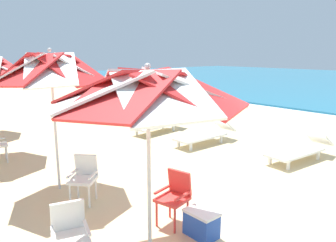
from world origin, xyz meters
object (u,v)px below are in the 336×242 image
plastic_chair_1 (175,194)px  plastic_chair_2 (84,176)px  cooler_box (201,223)px  sun_lounger_2 (205,134)px  beach_umbrella_0 (148,90)px  sun_lounger_1 (300,149)px  plastic_chair_0 (70,232)px  beach_umbrella_1 (51,70)px  sun_lounger_3 (160,124)px

plastic_chair_1 → plastic_chair_2: 1.83m
plastic_chair_2 → cooler_box: size_ratio=1.73×
plastic_chair_2 → sun_lounger_2: 4.74m
beach_umbrella_0 → sun_lounger_1: size_ratio=1.17×
plastic_chair_0 → beach_umbrella_1: beach_umbrella_1 is taller
beach_umbrella_0 → sun_lounger_1: beach_umbrella_0 is taller
plastic_chair_1 → beach_umbrella_1: beach_umbrella_1 is taller
sun_lounger_3 → beach_umbrella_0: bearing=-41.1°
plastic_chair_2 → sun_lounger_2: (-1.17, 4.59, -0.22)m
plastic_chair_0 → sun_lounger_3: (-4.87, 5.55, -0.22)m
beach_umbrella_0 → beach_umbrella_1: (-2.95, 0.00, 0.13)m
plastic_chair_0 → plastic_chair_2: same height
sun_lounger_1 → sun_lounger_2: bearing=-166.4°
plastic_chair_1 → cooler_box: plastic_chair_1 is taller
beach_umbrella_1 → sun_lounger_1: (2.34, 5.35, -2.10)m
beach_umbrella_0 → sun_lounger_3: (-5.31, 4.63, -1.97)m
sun_lounger_2 → sun_lounger_3: 2.05m
sun_lounger_2 → beach_umbrella_0: bearing=-55.3°
plastic_chair_0 → plastic_chair_1: 1.74m
cooler_box → sun_lounger_3: bearing=145.4°
beach_umbrella_1 → sun_lounger_1: beach_umbrella_1 is taller
beach_umbrella_0 → sun_lounger_2: (-3.26, 4.71, -1.97)m
sun_lounger_2 → sun_lounger_3: (-2.05, -0.08, 0.00)m
beach_umbrella_1 → cooler_box: beach_umbrella_1 is taller
sun_lounger_1 → cooler_box: bearing=-80.5°
plastic_chair_1 → plastic_chair_0: bearing=-91.5°
beach_umbrella_1 → cooler_box: (3.09, 0.87, -2.18)m
sun_lounger_1 → cooler_box: size_ratio=4.39×
beach_umbrella_0 → plastic_chair_0: size_ratio=2.98×
plastic_chair_1 → plastic_chair_2: same height
plastic_chair_0 → sun_lounger_1: 6.28m
beach_umbrella_1 → sun_lounger_1: bearing=66.3°
plastic_chair_0 → cooler_box: plastic_chair_0 is taller
plastic_chair_2 → sun_lounger_1: plastic_chair_2 is taller
plastic_chair_0 → plastic_chair_1: size_ratio=1.00×
plastic_chair_1 → sun_lounger_1: 4.54m
beach_umbrella_0 → plastic_chair_1: bearing=115.7°
plastic_chair_2 → sun_lounger_1: size_ratio=0.39×
sun_lounger_2 → beach_umbrella_1: bearing=-86.3°
plastic_chair_0 → sun_lounger_1: (-0.17, 6.27, -0.22)m
sun_lounger_2 → plastic_chair_2: bearing=-75.7°
beach_umbrella_0 → sun_lounger_1: (-0.61, 5.35, -1.97)m
sun_lounger_3 → beach_umbrella_1: bearing=-63.0°
plastic_chair_1 → cooler_box: (0.54, 0.05, -0.30)m
beach_umbrella_0 → plastic_chair_2: size_ratio=2.98×
plastic_chair_0 → beach_umbrella_1: bearing=159.8°
beach_umbrella_1 → beach_umbrella_0: bearing=-0.0°
plastic_chair_0 → plastic_chair_1: bearing=88.5°
sun_lounger_1 → beach_umbrella_0: bearing=-83.5°
beach_umbrella_0 → sun_lounger_3: beach_umbrella_0 is taller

